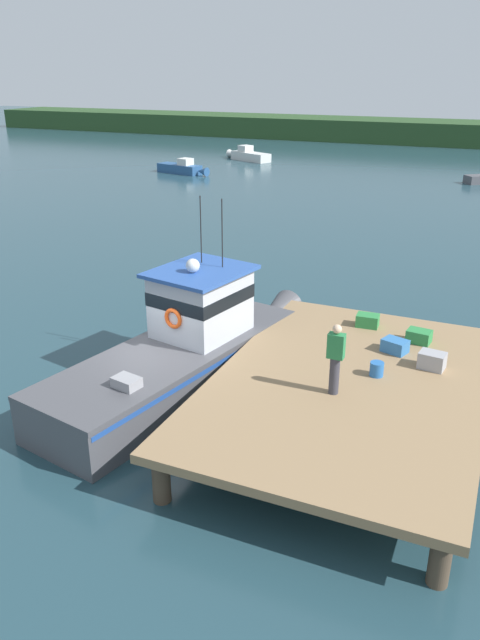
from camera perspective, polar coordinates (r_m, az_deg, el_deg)
ground_plane at (r=16.62m, az=-6.52°, el=-6.14°), size 200.00×200.00×0.00m
dock at (r=14.51m, az=10.03°, el=-6.01°), size 6.00×9.00×1.20m
main_fishing_boat at (r=16.40m, az=-4.89°, el=-2.54°), size 4.05×9.97×4.80m
crate_single_far at (r=16.05m, az=14.08°, el=-2.32°), size 0.71×0.61×0.33m
crate_stack_near_edge at (r=17.47m, az=11.67°, el=-0.04°), size 0.63×0.48×0.34m
crate_stack_mid_dock at (r=16.78m, az=16.16°, el=-1.45°), size 0.65×0.51×0.33m
crate_single_by_cleat at (r=15.43m, az=17.27°, el=-3.58°), size 0.65×0.52×0.40m
bait_bucket at (r=14.75m, az=12.48°, el=-4.43°), size 0.32×0.32×0.34m
deckhand_by_the_boat at (r=13.51m, az=8.78°, el=-3.46°), size 0.36×0.22×1.63m
moored_boat_near_channel at (r=51.11m, az=-5.31°, el=13.75°), size 4.87×2.05×1.22m
moored_boat_far_left at (r=58.49m, az=0.75°, el=14.93°), size 5.05×3.12×1.30m
mooring_buoy_channel_marker at (r=26.78m, az=-4.68°, el=5.45°), size 0.33×0.33×0.33m
far_shoreline at (r=75.21m, az=18.71°, el=16.03°), size 120.00×8.00×2.40m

